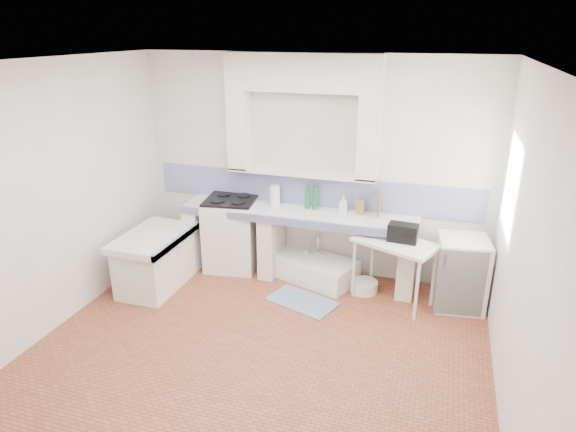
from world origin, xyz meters
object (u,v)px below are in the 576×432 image
(fridge, at_px, (461,273))
(side_table, at_px, (393,271))
(stove, at_px, (232,234))
(sink, at_px, (314,269))

(fridge, bearing_deg, side_table, -177.89)
(stove, relative_size, side_table, 1.02)
(side_table, bearing_deg, fridge, 32.95)
(side_table, bearing_deg, sink, -171.11)
(stove, bearing_deg, fridge, -11.13)
(stove, distance_m, side_table, 2.20)
(stove, relative_size, fridge, 1.12)
(sink, bearing_deg, side_table, 4.78)
(sink, bearing_deg, stove, -161.96)
(stove, height_order, sink, stove)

